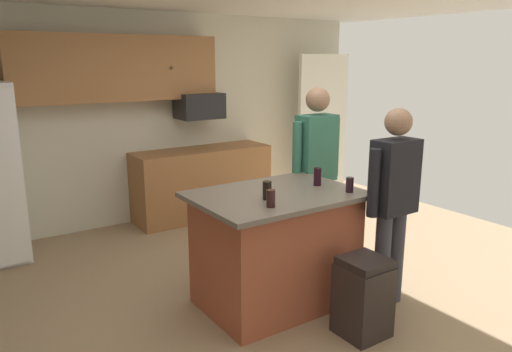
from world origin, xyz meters
TOP-DOWN VIEW (x-y plane):
  - floor at (0.00, 0.00)m, footprint 7.04×7.04m
  - back_wall at (0.00, 2.80)m, footprint 6.40×0.10m
  - french_door_window_panel at (2.60, 2.40)m, footprint 0.90×0.06m
  - cabinet_run_upper at (-0.40, 2.60)m, footprint 2.40×0.38m
  - cabinet_run_lower at (0.60, 2.48)m, footprint 1.80×0.63m
  - microwave_over_range at (0.60, 2.50)m, footprint 0.56×0.40m
  - kitchen_island at (0.00, 0.02)m, footprint 1.35×0.97m
  - person_guest_by_door at (0.79, -0.52)m, footprint 0.57×0.22m
  - person_guest_left at (0.84, 0.50)m, footprint 0.57×0.23m
  - glass_stout_tall at (0.44, 0.02)m, footprint 0.07×0.07m
  - glass_dark_ale at (-0.17, -0.10)m, footprint 0.07×0.07m
  - tumbler_amber at (0.51, -0.30)m, footprint 0.06×0.06m
  - glass_pilsner at (-0.27, -0.27)m, footprint 0.07×0.07m
  - trash_bin at (0.25, -0.75)m, footprint 0.34×0.34m

SIDE VIEW (x-z plane):
  - floor at x=0.00m, z-range 0.00..0.00m
  - trash_bin at x=0.25m, z-range 0.00..0.61m
  - cabinet_run_lower at x=0.60m, z-range 0.00..0.90m
  - kitchen_island at x=0.00m, z-range 0.01..0.98m
  - person_guest_by_door at x=0.79m, z-range 0.13..1.78m
  - person_guest_left at x=0.84m, z-range 0.15..1.91m
  - tumbler_amber at x=0.51m, z-range 0.97..1.09m
  - glass_pilsner at x=-0.27m, z-range 0.97..1.10m
  - glass_dark_ale at x=-0.17m, z-range 0.97..1.11m
  - glass_stout_tall at x=0.44m, z-range 0.97..1.12m
  - french_door_window_panel at x=2.60m, z-range 0.10..2.10m
  - back_wall at x=0.00m, z-range 0.00..2.60m
  - microwave_over_range at x=0.60m, z-range 1.29..1.61m
  - cabinet_run_upper at x=-0.40m, z-range 1.55..2.30m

